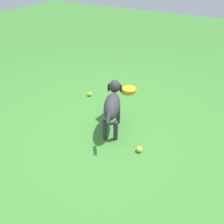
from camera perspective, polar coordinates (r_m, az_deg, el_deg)
ground at (r=2.62m, az=-2.21°, el=-6.71°), size 14.00×14.00×0.00m
dog at (r=2.54m, az=0.12°, el=2.05°), size 0.38×0.75×0.54m
tennis_ball_0 at (r=3.37m, az=-5.81°, el=4.69°), size 0.07×0.07×0.07m
tennis_ball_1 at (r=2.45m, az=7.16°, el=-9.55°), size 0.07×0.07×0.07m
water_bowl at (r=3.48m, az=4.52°, el=5.74°), size 0.22×0.22×0.06m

